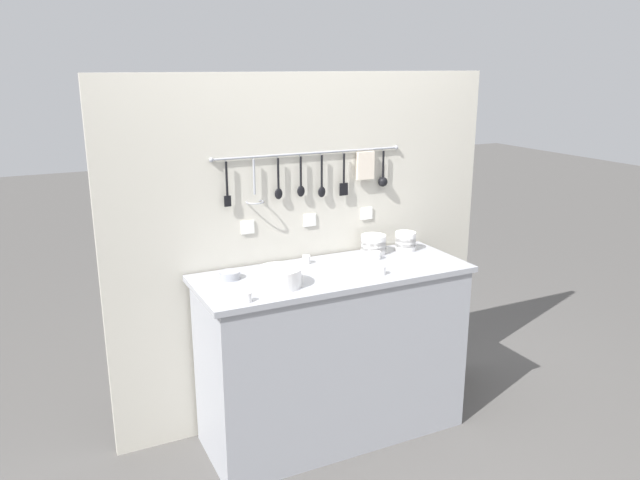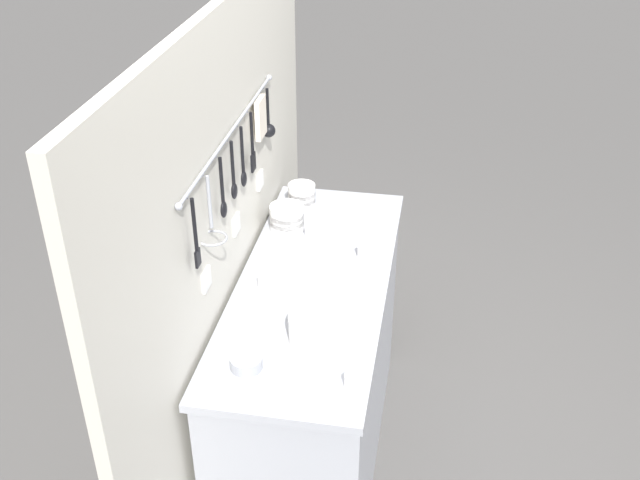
{
  "view_description": "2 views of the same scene",
  "coord_description": "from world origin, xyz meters",
  "px_view_note": "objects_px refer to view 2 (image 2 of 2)",
  "views": [
    {
      "loc": [
        -1.42,
        -2.75,
        1.99
      ],
      "look_at": [
        -0.07,
        0.02,
        1.12
      ],
      "focal_mm": 35.0,
      "sensor_mm": 36.0,
      "label": 1
    },
    {
      "loc": [
        -2.28,
        -0.43,
        2.54
      ],
      "look_at": [
        0.03,
        -0.02,
        1.11
      ],
      "focal_mm": 42.0,
      "sensor_mm": 36.0,
      "label": 2
    }
  ],
  "objects_px": {
    "cup_front_right": "(363,251)",
    "cup_mid_row": "(351,381)",
    "cup_edge_far": "(310,231)",
    "cup_edge_near": "(263,281)",
    "steel_mixing_bowl": "(246,363)",
    "bowl_stack_nested_right": "(287,218)",
    "plate_stack": "(321,328)",
    "bowl_stack_back_corner": "(302,196)"
  },
  "relations": [
    {
      "from": "plate_stack",
      "to": "cup_mid_row",
      "type": "height_order",
      "value": "plate_stack"
    },
    {
      "from": "plate_stack",
      "to": "cup_edge_near",
      "type": "height_order",
      "value": "plate_stack"
    },
    {
      "from": "cup_front_right",
      "to": "cup_mid_row",
      "type": "height_order",
      "value": "same"
    },
    {
      "from": "cup_edge_far",
      "to": "cup_mid_row",
      "type": "relative_size",
      "value": 1.0
    },
    {
      "from": "bowl_stack_nested_right",
      "to": "cup_edge_near",
      "type": "distance_m",
      "value": 0.42
    },
    {
      "from": "plate_stack",
      "to": "cup_front_right",
      "type": "bearing_deg",
      "value": -7.79
    },
    {
      "from": "steel_mixing_bowl",
      "to": "cup_edge_far",
      "type": "relative_size",
      "value": 2.26
    },
    {
      "from": "plate_stack",
      "to": "cup_edge_far",
      "type": "xyz_separation_m",
      "value": [
        0.65,
        0.16,
        -0.02
      ]
    },
    {
      "from": "plate_stack",
      "to": "cup_edge_near",
      "type": "relative_size",
      "value": 4.68
    },
    {
      "from": "steel_mixing_bowl",
      "to": "cup_edge_far",
      "type": "xyz_separation_m",
      "value": [
        0.83,
        -0.05,
        0.0
      ]
    },
    {
      "from": "bowl_stack_back_corner",
      "to": "cup_edge_near",
      "type": "xyz_separation_m",
      "value": [
        -0.62,
        0.02,
        -0.03
      ]
    },
    {
      "from": "plate_stack",
      "to": "steel_mixing_bowl",
      "type": "height_order",
      "value": "plate_stack"
    },
    {
      "from": "bowl_stack_back_corner",
      "to": "steel_mixing_bowl",
      "type": "relative_size",
      "value": 1.14
    },
    {
      "from": "cup_edge_far",
      "to": "bowl_stack_back_corner",
      "type": "bearing_deg",
      "value": 18.77
    },
    {
      "from": "bowl_stack_nested_right",
      "to": "cup_edge_far",
      "type": "distance_m",
      "value": 0.12
    },
    {
      "from": "bowl_stack_back_corner",
      "to": "cup_front_right",
      "type": "bearing_deg",
      "value": -138.42
    },
    {
      "from": "cup_mid_row",
      "to": "steel_mixing_bowl",
      "type": "bearing_deg",
      "value": 84.94
    },
    {
      "from": "cup_front_right",
      "to": "cup_edge_far",
      "type": "bearing_deg",
      "value": 63.76
    },
    {
      "from": "bowl_stack_back_corner",
      "to": "cup_edge_near",
      "type": "height_order",
      "value": "bowl_stack_back_corner"
    },
    {
      "from": "plate_stack",
      "to": "cup_edge_far",
      "type": "height_order",
      "value": "plate_stack"
    },
    {
      "from": "cup_front_right",
      "to": "cup_mid_row",
      "type": "bearing_deg",
      "value": -175.59
    },
    {
      "from": "cup_front_right",
      "to": "cup_mid_row",
      "type": "distance_m",
      "value": 0.75
    },
    {
      "from": "bowl_stack_back_corner",
      "to": "cup_front_right",
      "type": "relative_size",
      "value": 2.57
    },
    {
      "from": "plate_stack",
      "to": "cup_front_right",
      "type": "relative_size",
      "value": 4.68
    },
    {
      "from": "cup_edge_far",
      "to": "cup_edge_near",
      "type": "distance_m",
      "value": 0.4
    },
    {
      "from": "steel_mixing_bowl",
      "to": "cup_mid_row",
      "type": "bearing_deg",
      "value": -95.06
    },
    {
      "from": "bowl_stack_nested_right",
      "to": "cup_front_right",
      "type": "xyz_separation_m",
      "value": [
        -0.15,
        -0.34,
        -0.03
      ]
    },
    {
      "from": "steel_mixing_bowl",
      "to": "cup_front_right",
      "type": "height_order",
      "value": "cup_front_right"
    },
    {
      "from": "bowl_stack_nested_right",
      "to": "cup_mid_row",
      "type": "height_order",
      "value": "bowl_stack_nested_right"
    },
    {
      "from": "cup_edge_far",
      "to": "cup_edge_near",
      "type": "xyz_separation_m",
      "value": [
        -0.38,
        0.1,
        0.0
      ]
    },
    {
      "from": "bowl_stack_nested_right",
      "to": "cup_edge_near",
      "type": "relative_size",
      "value": 3.05
    },
    {
      "from": "cup_edge_near",
      "to": "bowl_stack_back_corner",
      "type": "bearing_deg",
      "value": -1.94
    },
    {
      "from": "bowl_stack_back_corner",
      "to": "cup_mid_row",
      "type": "bearing_deg",
      "value": -161.33
    },
    {
      "from": "bowl_stack_back_corner",
      "to": "cup_edge_far",
      "type": "xyz_separation_m",
      "value": [
        -0.24,
        -0.08,
        -0.03
      ]
    },
    {
      "from": "cup_edge_near",
      "to": "cup_mid_row",
      "type": "bearing_deg",
      "value": -140.63
    },
    {
      "from": "cup_edge_far",
      "to": "cup_front_right",
      "type": "height_order",
      "value": "same"
    },
    {
      "from": "cup_mid_row",
      "to": "bowl_stack_back_corner",
      "type": "bearing_deg",
      "value": 18.67
    },
    {
      "from": "steel_mixing_bowl",
      "to": "cup_front_right",
      "type": "bearing_deg",
      "value": -21.45
    },
    {
      "from": "cup_mid_row",
      "to": "cup_front_right",
      "type": "bearing_deg",
      "value": 4.41
    },
    {
      "from": "plate_stack",
      "to": "cup_mid_row",
      "type": "distance_m",
      "value": 0.25
    },
    {
      "from": "plate_stack",
      "to": "cup_mid_row",
      "type": "xyz_separation_m",
      "value": [
        -0.21,
        -0.13,
        -0.02
      ]
    },
    {
      "from": "bowl_stack_nested_right",
      "to": "plate_stack",
      "type": "xyz_separation_m",
      "value": [
        -0.69,
        -0.26,
        -0.01
      ]
    }
  ]
}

